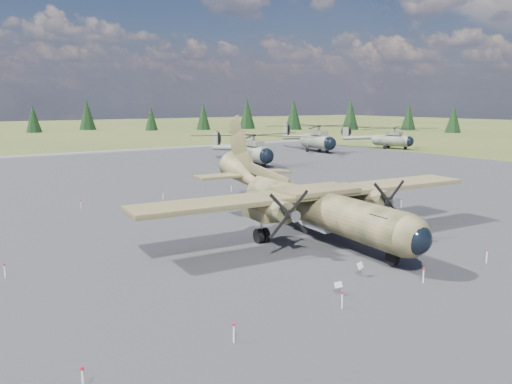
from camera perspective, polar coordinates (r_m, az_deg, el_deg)
ground at (r=36.87m, az=-0.40°, el=-4.87°), size 500.00×500.00×0.00m
apron at (r=45.27m, az=-7.49°, el=-2.10°), size 120.00×120.00×0.04m
transport_plane at (r=36.81m, az=5.92°, el=-0.83°), size 27.24×24.67×8.97m
helicopter_near at (r=76.08m, az=-0.48°, el=5.58°), size 19.01×22.39×4.81m
helicopter_mid at (r=97.81m, az=7.02°, el=6.71°), size 22.70×25.19×5.22m
helicopter_far at (r=107.75m, az=15.29°, el=6.45°), size 23.05×23.05×4.44m
info_placard_left at (r=26.00m, az=9.37°, el=-10.56°), size 0.44×0.23×0.66m
info_placard_right at (r=28.79m, az=11.79°, el=-8.39°), size 0.54×0.36×0.79m
barrier_fence at (r=36.43m, az=-0.93°, el=-4.23°), size 33.12×29.62×0.85m
treeline at (r=44.47m, az=-4.32°, el=4.02°), size 302.61×305.99×10.92m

